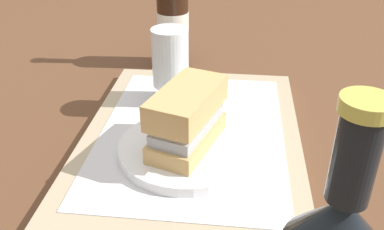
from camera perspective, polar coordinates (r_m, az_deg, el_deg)
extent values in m
plane|color=brown|center=(0.65, 0.00, -3.81)|extent=(3.00, 3.00, 0.00)
cube|color=tan|center=(0.65, 0.00, -3.07)|extent=(0.44, 0.32, 0.02)
cube|color=silver|center=(0.64, 0.00, -2.28)|extent=(0.38, 0.27, 0.00)
cylinder|color=white|center=(0.59, -1.02, -4.47)|extent=(0.19, 0.19, 0.01)
cube|color=tan|center=(0.58, -1.04, -2.93)|extent=(0.14, 0.10, 0.02)
cube|color=#9EA3A8|center=(0.57, -1.06, -1.24)|extent=(0.13, 0.09, 0.02)
cube|color=silver|center=(0.56, -1.07, -0.20)|extent=(0.12, 0.08, 0.01)
sphere|color=#47932D|center=(0.60, 0.99, 2.83)|extent=(0.04, 0.04, 0.04)
cube|color=tan|center=(0.55, -1.09, 1.77)|extent=(0.14, 0.10, 0.04)
cylinder|color=silver|center=(0.73, -2.76, 2.23)|extent=(0.06, 0.06, 0.01)
cylinder|color=silver|center=(0.72, -2.79, 3.28)|extent=(0.01, 0.01, 0.02)
cylinder|color=silver|center=(0.70, -2.91, 7.65)|extent=(0.06, 0.06, 0.09)
cylinder|color=gold|center=(0.71, -2.84, 5.26)|extent=(0.06, 0.06, 0.03)
cylinder|color=white|center=(0.70, -2.89, 6.78)|extent=(0.05, 0.05, 0.01)
cylinder|color=black|center=(0.90, -2.55, 11.70)|extent=(0.06, 0.06, 0.17)
cylinder|color=silver|center=(0.90, -2.56, 12.20)|extent=(0.07, 0.07, 0.05)
cone|color=black|center=(0.27, 19.09, -13.52)|extent=(0.06, 0.06, 0.04)
cylinder|color=black|center=(0.24, 20.89, -5.39)|extent=(0.02, 0.02, 0.05)
cylinder|color=#BFB74C|center=(0.23, 22.31, 1.19)|extent=(0.03, 0.03, 0.01)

